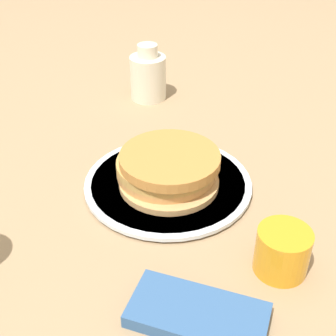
{
  "coord_description": "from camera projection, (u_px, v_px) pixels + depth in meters",
  "views": [
    {
      "loc": [
        0.4,
        -0.55,
        0.5
      ],
      "look_at": [
        0.01,
        -0.02,
        0.04
      ],
      "focal_mm": 50.0,
      "sensor_mm": 36.0,
      "label": 1
    }
  ],
  "objects": [
    {
      "name": "plate",
      "position": [
        168.0,
        183.0,
        0.82
      ],
      "size": [
        0.29,
        0.29,
        0.01
      ],
      "color": "silver",
      "rests_on": "ground_plane"
    },
    {
      "name": "ground_plane",
      "position": [
        171.0,
        181.0,
        0.84
      ],
      "size": [
        4.0,
        4.0,
        0.0
      ],
      "primitive_type": "plane",
      "color": "#9E7F5B"
    },
    {
      "name": "cream_jug",
      "position": [
        148.0,
        76.0,
        1.09
      ],
      "size": [
        0.08,
        0.08,
        0.13
      ],
      "color": "beige",
      "rests_on": "ground_plane"
    },
    {
      "name": "pancake_stack",
      "position": [
        168.0,
        168.0,
        0.8
      ],
      "size": [
        0.18,
        0.18,
        0.06
      ],
      "color": "tan",
      "rests_on": "plate"
    },
    {
      "name": "napkin",
      "position": [
        198.0,
        315.0,
        0.59
      ],
      "size": [
        0.19,
        0.13,
        0.02
      ],
      "color": "#33598C",
      "rests_on": "ground_plane"
    },
    {
      "name": "juice_glass",
      "position": [
        282.0,
        251.0,
        0.65
      ],
      "size": [
        0.08,
        0.08,
        0.07
      ],
      "color": "orange",
      "rests_on": "ground_plane"
    }
  ]
}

